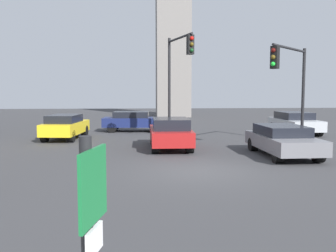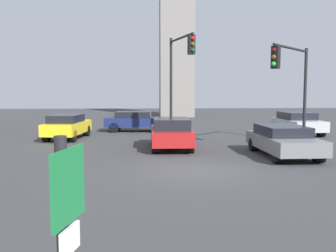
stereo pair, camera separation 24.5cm
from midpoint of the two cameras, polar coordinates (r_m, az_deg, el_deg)
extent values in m
plane|color=#38383A|center=(13.42, 4.00, -6.72)|extent=(91.19, 91.19, 0.00)
cube|color=#197238|center=(3.14, -13.30, -8.72)|extent=(0.16, 0.58, 0.60)
cube|color=white|center=(3.28, -13.13, -16.35)|extent=(0.10, 0.34, 0.22)
cylinder|color=black|center=(23.12, -0.11, 5.74)|extent=(0.16, 0.16, 5.91)
cylinder|color=black|center=(21.60, 1.45, 13.04)|extent=(1.01, 3.55, 0.12)
cube|color=black|center=(20.08, 3.00, 12.03)|extent=(0.39, 0.39, 1.00)
sphere|color=red|center=(19.93, 3.22, 12.95)|extent=(0.20, 0.20, 0.20)
sphere|color=#594714|center=(19.89, 3.21, 12.09)|extent=(0.20, 0.20, 0.20)
sphere|color=#14471E|center=(19.86, 3.21, 11.23)|extent=(0.20, 0.20, 0.20)
cylinder|color=black|center=(21.38, 19.21, 4.23)|extent=(0.16, 0.16, 4.98)
cylinder|color=black|center=(19.54, 17.43, 11.00)|extent=(2.86, 3.13, 0.12)
cube|color=black|center=(17.82, 15.29, 9.84)|extent=(0.45, 0.45, 1.00)
sphere|color=#4C0F0C|center=(17.66, 15.06, 10.87)|extent=(0.20, 0.20, 0.20)
sphere|color=#594714|center=(17.63, 15.03, 9.90)|extent=(0.20, 0.20, 0.20)
sphere|color=green|center=(17.61, 15.01, 8.93)|extent=(0.20, 0.20, 0.20)
cube|color=maroon|center=(18.41, -0.04, -1.38)|extent=(1.91, 4.27, 0.65)
cube|color=black|center=(18.14, 0.01, 0.30)|extent=(1.67, 2.40, 0.55)
cylinder|color=black|center=(19.86, -2.53, -1.84)|extent=(0.34, 0.63, 0.63)
cylinder|color=black|center=(19.95, 1.90, -1.81)|extent=(0.34, 0.63, 0.63)
cylinder|color=black|center=(16.99, -2.31, -3.07)|extent=(0.34, 0.63, 0.63)
cylinder|color=black|center=(17.10, 2.86, -3.02)|extent=(0.34, 0.63, 0.63)
cube|color=#ADB2B7|center=(25.80, 18.20, 0.27)|extent=(2.11, 4.44, 0.63)
cube|color=black|center=(25.96, 18.04, 1.47)|extent=(1.82, 2.50, 0.49)
cylinder|color=black|center=(24.84, 21.30, -0.75)|extent=(0.38, 0.64, 0.63)
cylinder|color=black|center=(24.15, 17.83, -0.80)|extent=(0.38, 0.64, 0.63)
cylinder|color=black|center=(27.52, 18.49, -0.09)|extent=(0.38, 0.64, 0.63)
cylinder|color=black|center=(26.89, 15.30, -0.13)|extent=(0.38, 0.64, 0.63)
cube|color=yellow|center=(22.73, -15.35, -0.25)|extent=(2.24, 4.24, 0.65)
cube|color=black|center=(22.49, -15.54, 1.02)|extent=(1.81, 2.44, 0.48)
cylinder|color=black|center=(24.29, -15.95, -0.68)|extent=(0.39, 0.69, 0.66)
cylinder|color=black|center=(23.87, -12.66, -0.71)|extent=(0.39, 0.69, 0.66)
cylinder|color=black|center=(21.71, -18.26, -1.45)|extent=(0.39, 0.69, 0.66)
cylinder|color=black|center=(21.24, -14.61, -1.50)|extent=(0.39, 0.69, 0.66)
cube|color=slate|center=(16.97, 16.43, -2.35)|extent=(2.06, 4.52, 0.58)
cube|color=black|center=(17.12, 16.20, -0.67)|extent=(1.79, 2.54, 0.45)
cylinder|color=black|center=(15.96, 21.15, -4.02)|extent=(0.37, 0.61, 0.60)
cylinder|color=black|center=(15.31, 15.69, -4.25)|extent=(0.37, 0.61, 0.60)
cylinder|color=black|center=(18.71, 16.99, -2.56)|extent=(0.37, 0.61, 0.60)
cylinder|color=black|center=(18.16, 12.24, -2.68)|extent=(0.37, 0.61, 0.60)
cube|color=navy|center=(26.06, -5.33, 0.59)|extent=(4.29, 2.02, 0.62)
cube|color=black|center=(26.05, -5.80, 1.66)|extent=(2.44, 1.68, 0.44)
cylinder|color=black|center=(26.71, -2.16, 0.06)|extent=(0.68, 0.36, 0.66)
cylinder|color=black|center=(25.30, -2.26, -0.24)|extent=(0.68, 0.36, 0.66)
cylinder|color=black|center=(26.95, -8.20, 0.06)|extent=(0.68, 0.36, 0.66)
cylinder|color=black|center=(25.55, -8.64, -0.24)|extent=(0.68, 0.36, 0.66)
camera|label=1|loc=(0.12, -90.43, -0.04)|focal=40.81mm
camera|label=2|loc=(0.12, 89.57, 0.04)|focal=40.81mm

